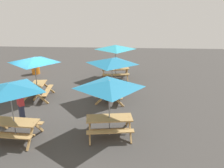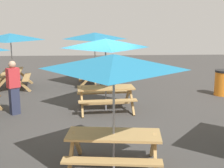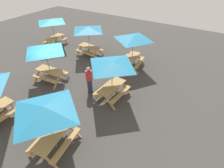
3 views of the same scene
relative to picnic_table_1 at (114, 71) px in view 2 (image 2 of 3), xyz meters
The scene contains 7 objects.
ground_plane 4.31m from the picnic_table_1, ahead, with size 29.65×29.65×0.00m, color #3D3A38.
picnic_table_1 is the anchor object (origin of this frame).
picnic_table_4 8.34m from the picnic_table_1, 27.21° to the left, with size 2.26×2.26×2.34m.
picnic_table_5 7.87m from the picnic_table_1, ahead, with size 2.02×2.02×2.34m.
picnic_table_6 4.06m from the picnic_table_1, ahead, with size 2.16×2.16×2.34m.
trash_bin_orange 7.47m from the picnic_table_1, 37.86° to the right, with size 0.59×0.59×0.98m.
person_standing 4.84m from the picnic_table_1, 37.12° to the left, with size 0.40×0.42×1.67m.
Camera 2 is at (-9.46, 0.17, 2.97)m, focal length 50.00 mm.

